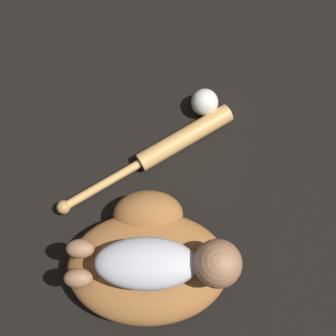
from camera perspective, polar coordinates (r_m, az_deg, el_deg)
The scene contains 5 objects.
ground_plane at distance 1.17m, azimuth 0.61°, elevation -14.66°, with size 6.00×6.00×0.00m, color black.
baseball_glove at distance 1.12m, azimuth -2.45°, elevation -10.92°, with size 0.39×0.33×0.11m.
baby_figure at distance 1.02m, azimuth -0.16°, elevation -11.56°, with size 0.39×0.14×0.11m.
baseball_bat at distance 1.21m, azimuth -0.02°, elevation 2.56°, with size 0.47×0.26×0.05m.
baseball at distance 1.25m, azimuth 4.49°, elevation 7.98°, with size 0.07×0.07×0.07m.
Camera 1 is at (-0.02, -0.05, 1.17)m, focal length 50.00 mm.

